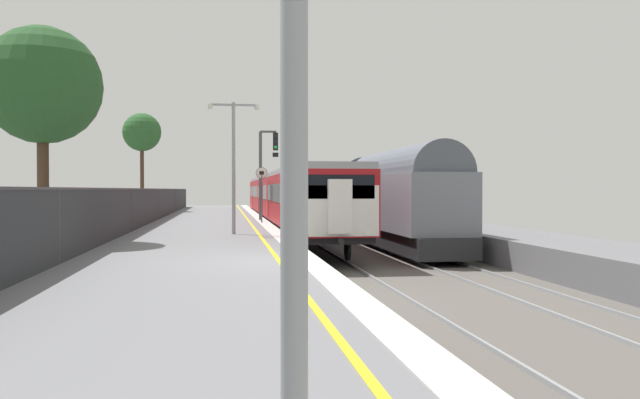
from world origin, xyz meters
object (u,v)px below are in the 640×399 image
speed_limit_sign (262,187)px  background_tree_centre (41,88)px  freight_train_adjacent_track (328,193)px  signal_gantry (265,164)px  background_tree_left (141,134)px  commuter_train_at_platform (284,197)px  platform_lamp_mid (234,155)px

speed_limit_sign → background_tree_centre: size_ratio=0.41×
freight_train_adjacent_track → signal_gantry: size_ratio=10.64×
background_tree_centre → freight_train_adjacent_track: bearing=62.1°
freight_train_adjacent_track → background_tree_centre: (-13.70, -25.91, 3.62)m
signal_gantry → background_tree_left: 19.15m
commuter_train_at_platform → background_tree_left: 16.83m
platform_lamp_mid → background_tree_left: (-6.96, 27.97, 3.16)m
signal_gantry → background_tree_centre: bearing=-120.2°
speed_limit_sign → background_tree_left: background_tree_left is taller
background_tree_left → freight_train_adjacent_track: bearing=-18.9°
commuter_train_at_platform → background_tree_left: size_ratio=5.13×
background_tree_centre → platform_lamp_mid: bearing=24.4°
background_tree_left → speed_limit_sign: bearing=-66.5°
speed_limit_sign → freight_train_adjacent_track: bearing=68.2°
signal_gantry → speed_limit_sign: bearing=-97.3°
platform_lamp_mid → background_tree_left: 28.99m
commuter_train_at_platform → background_tree_centre: size_ratio=5.68×
freight_train_adjacent_track → background_tree_left: background_tree_left is taller
platform_lamp_mid → background_tree_left: bearing=104.0°
commuter_train_at_platform → background_tree_centre: bearing=-117.6°
signal_gantry → platform_lamp_mid: size_ratio=0.99×
speed_limit_sign → background_tree_centre: (-7.85, -11.25, 3.22)m
freight_train_adjacent_track → platform_lamp_mid: size_ratio=10.54×
commuter_train_at_platform → freight_train_adjacent_track: freight_train_adjacent_track is taller
commuter_train_at_platform → signal_gantry: (-1.48, -4.38, 1.89)m
signal_gantry → speed_limit_sign: 3.20m
freight_train_adjacent_track → background_tree_centre: 29.53m
commuter_train_at_platform → background_tree_left: background_tree_left is taller
commuter_train_at_platform → speed_limit_sign: bearing=-104.2°
background_tree_centre → commuter_train_at_platform: bearing=62.4°
signal_gantry → background_tree_centre: size_ratio=0.71×
commuter_train_at_platform → background_tree_centre: background_tree_centre is taller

